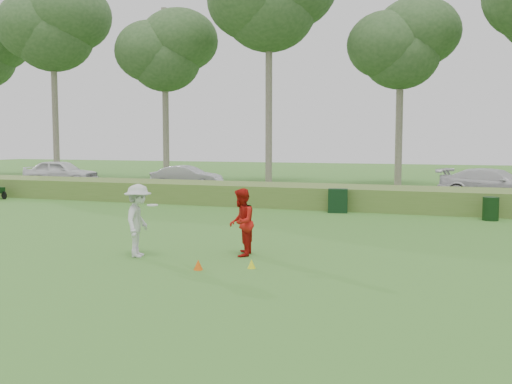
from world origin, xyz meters
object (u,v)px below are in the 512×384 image
at_px(player_white, 138,221).
at_px(utility_cabinet, 338,201).
at_px(player_red, 241,222).
at_px(car_mid, 187,177).
at_px(trash_bin, 491,209).
at_px(cone_yellow, 251,264).
at_px(cone_orange, 198,265).
at_px(car_right, 495,185).
at_px(car_left, 61,172).

xyz_separation_m(player_white, utility_cabinet, (2.80, 10.13, -0.42)).
height_order(player_red, car_mid, player_red).
relative_size(trash_bin, car_mid, 0.21).
bearing_deg(cone_yellow, player_white, 174.86).
bearing_deg(player_red, car_mid, -161.66).
height_order(utility_cabinet, car_mid, car_mid).
bearing_deg(cone_orange, player_red, 79.42).
height_order(cone_yellow, car_right, car_right).
distance_m(cone_orange, car_left, 26.00).
bearing_deg(trash_bin, cone_yellow, -117.88).
xyz_separation_m(player_white, car_right, (8.82, 16.61, -0.09)).
bearing_deg(player_red, cone_yellow, 18.13).
distance_m(cone_yellow, utility_cabinet, 10.42).
relative_size(car_mid, car_right, 0.80).
distance_m(player_white, cone_orange, 2.28).
relative_size(car_left, car_right, 0.91).
xyz_separation_m(player_red, cone_orange, (-0.33, -1.75, -0.72)).
xyz_separation_m(player_red, utility_cabinet, (0.49, 9.19, -0.36)).
bearing_deg(utility_cabinet, player_red, -103.22).
relative_size(utility_cabinet, car_left, 0.20).
bearing_deg(cone_yellow, car_left, 137.37).
distance_m(utility_cabinet, trash_bin, 5.56).
relative_size(player_white, car_left, 0.38).
relative_size(player_red, car_right, 0.33).
distance_m(trash_bin, car_right, 6.85).
bearing_deg(car_left, utility_cabinet, -120.53).
distance_m(utility_cabinet, car_mid, 12.67).
bearing_deg(car_left, cone_orange, -144.34).
relative_size(player_red, trash_bin, 1.99).
height_order(trash_bin, car_mid, car_mid).
relative_size(trash_bin, car_left, 0.18).
distance_m(player_red, cone_orange, 1.92).
bearing_deg(trash_bin, player_white, -130.47).
relative_size(cone_orange, car_right, 0.04).
bearing_deg(cone_yellow, trash_bin, 62.12).
relative_size(cone_yellow, trash_bin, 0.24).
bearing_deg(car_mid, cone_orange, -158.94).
height_order(cone_yellow, car_left, car_left).
xyz_separation_m(cone_orange, car_mid, (-9.50, 18.30, 0.62)).
distance_m(car_left, car_right, 25.21).
xyz_separation_m(cone_orange, car_right, (6.83, 17.41, 0.68)).
bearing_deg(cone_orange, car_left, 134.94).
xyz_separation_m(player_white, cone_orange, (1.98, -0.81, -0.77)).
xyz_separation_m(utility_cabinet, car_right, (6.02, 6.47, 0.32)).
bearing_deg(trash_bin, cone_orange, -121.01).
height_order(trash_bin, car_left, car_left).
height_order(car_left, car_right, car_left).
bearing_deg(player_white, trash_bin, -57.03).
distance_m(player_red, car_left, 25.03).
relative_size(player_white, cone_orange, 7.78).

